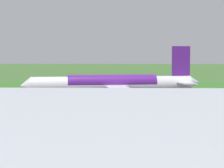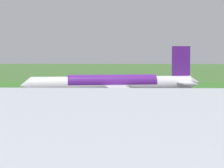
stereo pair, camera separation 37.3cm
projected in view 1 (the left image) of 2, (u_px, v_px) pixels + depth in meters
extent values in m
plane|color=#3D662D|center=(140.00, 99.00, 132.63)|extent=(800.00, 800.00, 0.00)
cube|color=#2D3033|center=(140.00, 99.00, 132.63)|extent=(600.00, 31.01, 0.06)
cube|color=gray|center=(152.00, 144.00, 67.39)|extent=(440.00, 110.00, 0.05)
cube|color=#346B27|center=(137.00, 89.00, 168.42)|extent=(600.00, 80.00, 0.04)
cylinder|color=white|center=(112.00, 85.00, 132.61)|extent=(48.19, 13.18, 5.20)
cone|color=white|center=(25.00, 86.00, 129.20)|extent=(3.79, 5.37, 4.94)
cone|color=white|center=(194.00, 82.00, 135.95)|extent=(4.19, 4.94, 4.42)
cube|color=#591E8C|center=(181.00, 61.00, 134.94)|extent=(5.60, 1.43, 9.00)
cube|color=white|center=(186.00, 83.00, 129.95)|extent=(5.45, 9.54, 0.36)
cube|color=white|center=(176.00, 81.00, 140.82)|extent=(5.45, 9.54, 0.36)
cube|color=white|center=(121.00, 89.00, 121.90)|extent=(9.61, 22.69, 0.35)
cube|color=white|center=(110.00, 84.00, 143.65)|extent=(9.61, 22.69, 0.35)
cylinder|color=#23284C|center=(110.00, 97.00, 125.21)|extent=(4.91, 3.52, 2.80)
cylinder|color=#23284C|center=(104.00, 92.00, 140.03)|extent=(4.91, 3.52, 2.80)
cylinder|color=black|center=(50.00, 94.00, 130.35)|extent=(0.70, 0.70, 3.42)
cylinder|color=black|center=(124.00, 94.00, 129.24)|extent=(0.70, 0.70, 3.42)
cylinder|color=black|center=(120.00, 92.00, 137.15)|extent=(0.70, 0.70, 3.42)
cylinder|color=#591E8C|center=(112.00, 83.00, 132.58)|extent=(26.90, 9.58, 5.23)
cylinder|color=slate|center=(164.00, 86.00, 169.35)|extent=(0.10, 0.10, 2.16)
cube|color=red|center=(164.00, 82.00, 169.27)|extent=(0.60, 0.04, 0.60)
cone|color=orange|center=(150.00, 89.00, 167.01)|extent=(0.40, 0.40, 0.55)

